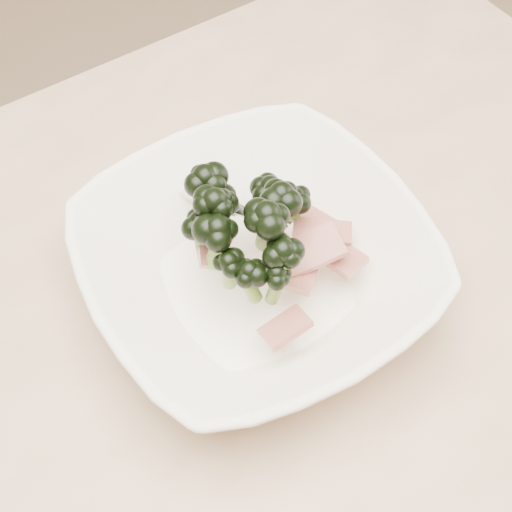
# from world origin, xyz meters

# --- Properties ---
(dining_table) EXTENTS (1.20, 0.80, 0.75)m
(dining_table) POSITION_xyz_m (0.00, 0.00, 0.65)
(dining_table) COLOR tan
(dining_table) RESTS_ON ground
(broccoli_dish) EXTENTS (0.32, 0.32, 0.13)m
(broccoli_dish) POSITION_xyz_m (0.11, 0.04, 0.79)
(broccoli_dish) COLOR white
(broccoli_dish) RESTS_ON dining_table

